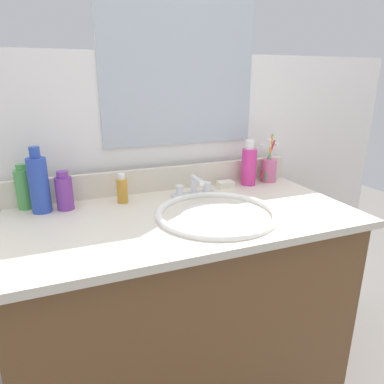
% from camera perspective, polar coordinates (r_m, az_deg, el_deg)
% --- Properties ---
extents(vanity_cabinet, '(1.06, 0.51, 0.77)m').
position_cam_1_polar(vanity_cabinet, '(1.32, -1.20, -20.26)').
color(vanity_cabinet, brown).
rests_on(vanity_cabinet, ground_plane).
extents(countertop, '(1.10, 0.56, 0.02)m').
position_cam_1_polar(countertop, '(1.12, -1.33, -4.15)').
color(countertop, beige).
rests_on(countertop, vanity_cabinet).
extents(backsplash, '(1.10, 0.02, 0.09)m').
position_cam_1_polar(backsplash, '(1.34, -5.28, 2.14)').
color(backsplash, beige).
rests_on(backsplash, countertop).
extents(back_wall, '(2.20, 0.04, 1.30)m').
position_cam_1_polar(back_wall, '(1.46, -5.76, -4.36)').
color(back_wall, white).
rests_on(back_wall, ground_plane).
extents(mirror_panel, '(0.60, 0.01, 0.56)m').
position_cam_1_polar(mirror_panel, '(1.36, -2.02, 19.65)').
color(mirror_panel, '#B2BCC6').
extents(sink_basin, '(0.39, 0.39, 0.11)m').
position_cam_1_polar(sink_basin, '(1.12, 4.05, -5.21)').
color(sink_basin, white).
rests_on(sink_basin, countertop).
extents(faucet, '(0.16, 0.10, 0.08)m').
position_cam_1_polar(faucet, '(1.27, 0.35, 0.42)').
color(faucet, silver).
rests_on(faucet, countertop).
extents(bottle_shampoo_blue, '(0.06, 0.06, 0.21)m').
position_cam_1_polar(bottle_shampoo_blue, '(1.21, -23.87, 1.24)').
color(bottle_shampoo_blue, '#2D4CB2').
rests_on(bottle_shampoo_blue, countertop).
extents(bottle_cream_purple, '(0.05, 0.05, 0.13)m').
position_cam_1_polar(bottle_cream_purple, '(1.21, -20.26, 0.01)').
color(bottle_cream_purple, '#7A3899').
rests_on(bottle_cream_purple, countertop).
extents(bottle_soap_pink, '(0.06, 0.06, 0.18)m').
position_cam_1_polar(bottle_soap_pink, '(1.42, 9.35, 4.37)').
color(bottle_soap_pink, '#D8338C').
rests_on(bottle_soap_pink, countertop).
extents(bottle_oil_amber, '(0.04, 0.04, 0.10)m').
position_cam_1_polar(bottle_oil_amber, '(1.23, -11.42, 0.41)').
color(bottle_oil_amber, gold).
rests_on(bottle_oil_amber, countertop).
extents(bottle_toner_green, '(0.05, 0.05, 0.15)m').
position_cam_1_polar(bottle_toner_green, '(1.27, -25.90, 0.58)').
color(bottle_toner_green, '#4C9E4C').
rests_on(bottle_toner_green, countertop).
extents(cup_pink, '(0.08, 0.06, 0.20)m').
position_cam_1_polar(cup_pink, '(1.49, 12.55, 3.79)').
color(cup_pink, '#D16693').
rests_on(cup_pink, countertop).
extents(soap_bar, '(0.06, 0.04, 0.02)m').
position_cam_1_polar(soap_bar, '(1.39, 5.49, 1.28)').
color(soap_bar, white).
rests_on(soap_bar, countertop).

